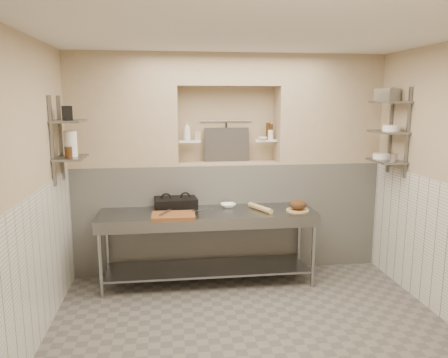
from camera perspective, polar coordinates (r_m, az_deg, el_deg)
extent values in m
cube|color=#66605A|center=(4.57, 3.66, -19.60)|extent=(4.00, 3.90, 0.10)
cube|color=silver|center=(4.01, 4.15, 19.21)|extent=(4.00, 3.90, 0.10)
cube|color=tan|center=(4.17, -24.95, -2.11)|extent=(0.10, 3.90, 2.80)
cube|color=tan|center=(6.00, 0.16, 2.37)|extent=(4.00, 0.10, 2.80)
cube|color=tan|center=(2.20, 14.31, -12.06)|extent=(4.00, 0.10, 2.80)
cube|color=silver|center=(5.89, 0.48, -4.73)|extent=(4.00, 0.40, 1.40)
cube|color=tan|center=(5.75, 0.49, 2.12)|extent=(1.30, 0.40, 0.02)
cube|color=tan|center=(5.66, -13.06, 8.75)|extent=(1.35, 0.40, 1.40)
cube|color=tan|center=(6.02, 13.25, 8.82)|extent=(1.35, 0.40, 1.40)
cube|color=tan|center=(5.70, 0.51, 14.05)|extent=(1.30, 0.40, 0.40)
cube|color=silver|center=(4.35, -23.48, -11.16)|extent=(0.02, 3.90, 1.40)
cube|color=silver|center=(5.01, 26.98, -8.60)|extent=(0.02, 3.90, 1.40)
cube|color=white|center=(5.67, -4.54, 4.93)|extent=(0.28, 0.16, 0.02)
cube|color=white|center=(5.80, 5.41, 5.04)|extent=(0.28, 0.16, 0.02)
cylinder|color=gray|center=(5.87, 0.27, 7.59)|extent=(0.70, 0.02, 0.02)
cylinder|color=black|center=(5.86, 0.29, 5.92)|extent=(0.02, 0.02, 0.30)
cube|color=#383330|center=(5.82, 0.36, 4.51)|extent=(0.60, 0.08, 0.45)
cube|color=slate|center=(5.29, -20.49, 5.02)|extent=(0.03, 0.03, 0.95)
cube|color=slate|center=(4.90, -21.53, 4.59)|extent=(0.03, 0.03, 0.95)
cube|color=slate|center=(5.09, -19.37, 2.64)|extent=(0.30, 0.50, 0.02)
cube|color=slate|center=(5.05, -19.64, 7.13)|extent=(0.30, 0.50, 0.03)
cube|color=slate|center=(5.84, 20.89, 5.92)|extent=(0.03, 0.03, 1.05)
cube|color=slate|center=(5.49, 22.86, 5.56)|extent=(0.03, 0.03, 1.05)
cube|color=slate|center=(5.64, 20.41, 2.24)|extent=(0.30, 0.50, 0.02)
cube|color=slate|center=(5.60, 20.63, 5.78)|extent=(0.30, 0.50, 0.02)
cube|color=slate|center=(5.59, 20.86, 9.36)|extent=(0.30, 0.50, 0.03)
cube|color=gray|center=(5.28, -2.15, -4.49)|extent=(2.60, 0.70, 0.04)
cube|color=gray|center=(5.50, -2.10, -11.55)|extent=(2.45, 0.60, 0.03)
cube|color=gray|center=(4.98, -1.79, -6.11)|extent=(2.60, 0.02, 0.12)
cylinder|color=gray|center=(5.18, -15.83, -10.41)|extent=(0.04, 0.04, 0.86)
cylinder|color=gray|center=(5.72, -14.99, -8.37)|extent=(0.04, 0.04, 0.86)
cylinder|color=gray|center=(5.40, 11.59, -9.37)|extent=(0.04, 0.04, 0.86)
cylinder|color=gray|center=(5.92, 9.76, -7.53)|extent=(0.04, 0.04, 0.86)
cube|color=black|center=(5.45, -6.31, -3.37)|extent=(0.54, 0.41, 0.09)
cube|color=black|center=(5.43, -6.32, -2.67)|extent=(0.54, 0.41, 0.05)
cube|color=brown|center=(5.03, -6.63, -4.81)|extent=(0.50, 0.35, 0.04)
cube|color=gray|center=(5.17, -2.97, -4.05)|extent=(0.24, 0.11, 0.01)
cylinder|color=gray|center=(5.06, -7.69, -4.33)|extent=(0.14, 0.26, 0.03)
imported|color=white|center=(5.48, 0.56, -3.47)|extent=(0.19, 0.19, 0.05)
cylinder|color=tan|center=(5.33, 4.75, -3.79)|extent=(0.24, 0.41, 0.06)
cylinder|color=tan|center=(5.38, 9.59, -4.03)|extent=(0.28, 0.28, 0.02)
ellipsoid|color=#4C2D19|center=(5.37, 9.62, -3.31)|extent=(0.21, 0.21, 0.12)
imported|color=white|center=(5.66, -4.84, 6.27)|extent=(0.10, 0.10, 0.24)
cube|color=tan|center=(5.66, -3.48, 5.64)|extent=(0.08, 0.08, 0.11)
imported|color=white|center=(5.74, 5.07, 5.30)|extent=(0.14, 0.14, 0.04)
cylinder|color=#3A200D|center=(5.82, 6.13, 6.16)|extent=(0.05, 0.05, 0.20)
cylinder|color=#3A200D|center=(5.81, 5.78, 6.25)|extent=(0.05, 0.05, 0.22)
cylinder|color=white|center=(5.80, 6.07, 5.78)|extent=(0.07, 0.07, 0.13)
cylinder|color=white|center=(5.10, -19.40, 4.37)|extent=(0.14, 0.14, 0.28)
cylinder|color=#3A200D|center=(4.98, -19.66, 3.31)|extent=(0.08, 0.08, 0.12)
cube|color=black|center=(5.01, -19.80, 8.12)|extent=(0.13, 0.13, 0.15)
cylinder|color=white|center=(5.74, 19.88, 2.84)|extent=(0.21, 0.21, 0.06)
cylinder|color=gray|center=(5.49, 21.24, 2.59)|extent=(0.09, 0.09, 0.09)
cylinder|color=white|center=(5.54, 20.99, 6.22)|extent=(0.20, 0.20, 0.07)
cube|color=gray|center=(5.66, 20.54, 10.26)|extent=(0.26, 0.29, 0.15)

